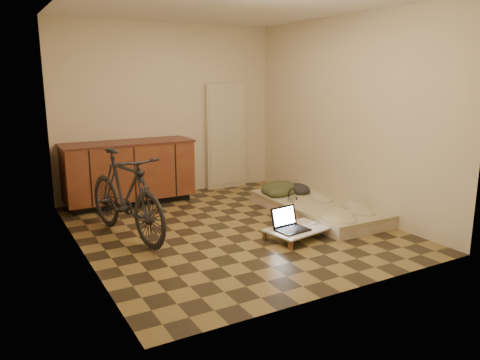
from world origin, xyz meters
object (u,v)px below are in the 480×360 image
bicycle (125,190)px  laptop (290,225)px  futon (318,208)px  lap_desk (298,229)px

bicycle → laptop: bearing=-43.4°
futon → lap_desk: futon is taller
futon → lap_desk: (-0.80, -0.65, 0.02)m
bicycle → futon: size_ratio=0.86×
bicycle → futon: 2.57m
futon → laptop: size_ratio=5.14×
futon → laptop: 1.12m
lap_desk → laptop: size_ratio=2.04×
futon → laptop: bearing=-144.6°
futon → lap_desk: size_ratio=2.51×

